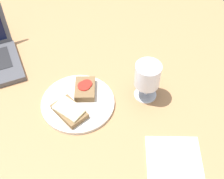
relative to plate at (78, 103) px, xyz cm
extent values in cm
cube|color=#B27F51|center=(8.11, -1.17, -2.06)|extent=(140.00, 140.00, 3.00)
cylinder|color=silver|center=(0.00, 0.00, 0.00)|extent=(23.55, 23.55, 1.13)
cube|color=brown|center=(-3.73, -3.25, 1.46)|extent=(9.93, 12.45, 1.80)
cube|color=#F4EAB7|center=(-3.73, -3.25, 2.78)|extent=(9.53, 10.83, 0.82)
cube|color=brown|center=(3.73, 3.25, 1.72)|extent=(9.43, 10.89, 2.31)
cylinder|color=red|center=(4.62, 3.97, 3.09)|extent=(3.62, 3.62, 0.44)
cylinder|color=red|center=(3.53, 3.49, 3.08)|extent=(4.15, 4.15, 0.43)
cylinder|color=white|center=(21.66, -5.11, -0.36)|extent=(7.36, 7.36, 0.40)
cylinder|color=white|center=(21.66, -5.11, 2.47)|extent=(1.03, 1.03, 5.26)
cylinder|color=white|center=(21.66, -5.11, 9.04)|extent=(8.10, 8.10, 7.87)
cylinder|color=white|center=(21.66, -5.11, 8.15)|extent=(7.45, 7.45, 6.09)
cube|color=white|center=(18.62, -28.82, -0.36)|extent=(19.62, 18.65, 0.40)
camera|label=1|loc=(-13.96, -60.88, 79.17)|focal=50.00mm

